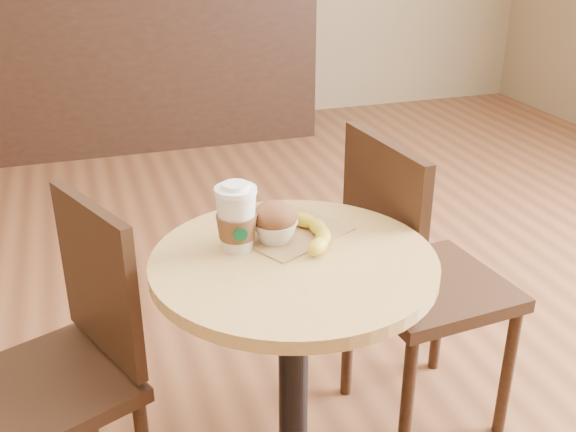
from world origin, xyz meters
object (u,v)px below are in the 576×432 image
object	(u,v)px
chair_left	(65,363)
coffee_cup	(237,220)
muffin	(275,222)
banana	(296,230)
cafe_table	(293,351)
chair_right	(414,276)

from	to	relation	value
chair_left	coffee_cup	world-z (taller)	coffee_cup
coffee_cup	muffin	world-z (taller)	coffee_cup
coffee_cup	banana	size ratio (longest dim) A/B	0.62
cafe_table	banana	bearing A→B (deg)	67.99
muffin	banana	world-z (taller)	muffin
chair_left	banana	distance (m)	0.63
cafe_table	chair_right	xyz separation A→B (m)	(0.43, 0.23, -0.00)
cafe_table	chair_right	bearing A→B (deg)	28.34
chair_left	muffin	distance (m)	0.60
chair_left	muffin	world-z (taller)	muffin
muffin	cafe_table	bearing A→B (deg)	-79.48
coffee_cup	muffin	xyz separation A→B (m)	(0.09, 0.01, -0.02)
chair_left	cafe_table	bearing A→B (deg)	48.30
cafe_table	coffee_cup	size ratio (longest dim) A/B	4.88
cafe_table	banana	world-z (taller)	banana
coffee_cup	muffin	distance (m)	0.09
muffin	banana	xyz separation A→B (m)	(0.05, -0.00, -0.03)
cafe_table	muffin	xyz separation A→B (m)	(-0.02, 0.09, 0.30)
chair_left	banana	size ratio (longest dim) A/B	3.41
banana	cafe_table	bearing A→B (deg)	-128.87
chair_left	banana	xyz separation A→B (m)	(0.54, -0.09, 0.31)
muffin	banana	size ratio (longest dim) A/B	0.42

